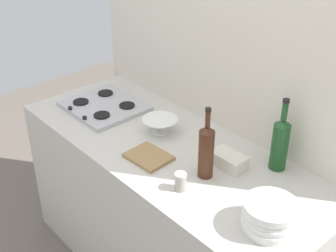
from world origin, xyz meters
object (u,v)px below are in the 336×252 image
(butter_dish, at_px, (229,160))
(condiment_jar_front, at_px, (180,182))
(wine_bottle_leftmost, at_px, (280,143))
(mixing_bowl, at_px, (160,125))
(wine_bottle_mid_left, at_px, (206,150))
(stovetop_hob, at_px, (104,106))
(cutting_board, at_px, (149,157))
(plate_stack, at_px, (270,216))

(butter_dish, relative_size, condiment_jar_front, 1.98)
(wine_bottle_leftmost, relative_size, mixing_bowl, 1.91)
(wine_bottle_mid_left, xyz_separation_m, butter_dish, (0.02, 0.14, -0.10))
(stovetop_hob, height_order, wine_bottle_leftmost, wine_bottle_leftmost)
(wine_bottle_leftmost, xyz_separation_m, cutting_board, (-0.46, -0.40, -0.13))
(stovetop_hob, xyz_separation_m, wine_bottle_mid_left, (0.86, -0.03, 0.12))
(wine_bottle_mid_left, height_order, mixing_bowl, wine_bottle_mid_left)
(stovetop_hob, relative_size, wine_bottle_mid_left, 1.24)
(stovetop_hob, xyz_separation_m, butter_dish, (0.88, 0.10, 0.02))
(mixing_bowl, bearing_deg, wine_bottle_leftmost, 18.32)
(plate_stack, bearing_deg, cutting_board, -176.44)
(wine_bottle_mid_left, xyz_separation_m, mixing_bowl, (-0.43, 0.10, -0.09))
(condiment_jar_front, distance_m, cutting_board, 0.29)
(wine_bottle_leftmost, relative_size, wine_bottle_mid_left, 1.03)
(butter_dish, height_order, cutting_board, butter_dish)
(plate_stack, relative_size, wine_bottle_leftmost, 0.62)
(wine_bottle_mid_left, bearing_deg, wine_bottle_leftmost, 58.49)
(wine_bottle_leftmost, relative_size, condiment_jar_front, 4.26)
(wine_bottle_leftmost, relative_size, cutting_board, 1.75)
(butter_dish, bearing_deg, condiment_jar_front, -93.95)
(stovetop_hob, height_order, condiment_jar_front, condiment_jar_front)
(cutting_board, bearing_deg, wine_bottle_mid_left, 20.71)
(mixing_bowl, bearing_deg, condiment_jar_front, -30.43)
(stovetop_hob, relative_size, butter_dish, 2.59)
(condiment_jar_front, bearing_deg, wine_bottle_leftmost, 68.25)
(mixing_bowl, xyz_separation_m, cutting_board, (0.15, -0.20, -0.04))
(butter_dish, bearing_deg, cutting_board, -141.27)
(plate_stack, xyz_separation_m, cutting_board, (-0.69, -0.04, -0.05))
(stovetop_hob, distance_m, cutting_board, 0.59)
(plate_stack, bearing_deg, stovetop_hob, 175.74)
(stovetop_hob, relative_size, mixing_bowl, 2.30)
(mixing_bowl, bearing_deg, cutting_board, -53.80)
(mixing_bowl, bearing_deg, stovetop_hob, -171.58)
(condiment_jar_front, bearing_deg, plate_stack, 12.89)
(condiment_jar_front, bearing_deg, cutting_board, 169.82)
(cutting_board, bearing_deg, butter_dish, 38.73)
(stovetop_hob, height_order, wine_bottle_mid_left, wine_bottle_mid_left)
(wine_bottle_leftmost, xyz_separation_m, wine_bottle_mid_left, (-0.18, -0.30, -0.00))
(cutting_board, bearing_deg, wine_bottle_leftmost, 41.09)
(mixing_bowl, relative_size, butter_dish, 1.13)
(mixing_bowl, relative_size, condiment_jar_front, 2.23)
(wine_bottle_mid_left, relative_size, condiment_jar_front, 4.12)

